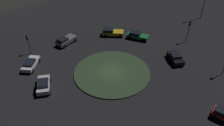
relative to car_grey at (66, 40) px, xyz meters
The scene contains 10 objects.
ground_plane 12.80m from the car_grey, 166.96° to the left, with size 120.53×120.53×0.00m, color black.
roundabout_island 12.80m from the car_grey, 166.96° to the left, with size 12.44×12.44×0.19m, color #2D4228.
car_grey is the anchor object (origin of this frame).
car_green 14.13m from the car_grey, 139.07° to the right, with size 4.44×2.50×1.44m.
car_silver 12.99m from the car_grey, 117.07° to the left, with size 3.99×4.08×1.47m.
car_black 20.77m from the car_grey, 163.72° to the right, with size 3.92×3.97×1.43m.
car_yellow 9.56m from the car_grey, 126.57° to the right, with size 4.58×3.62×1.49m.
car_white 8.86m from the car_grey, 90.64° to the left, with size 3.44×4.52×1.36m.
traffic_light_east 7.06m from the car_grey, 61.70° to the left, with size 0.38×0.34×3.73m.
traffic_light_southwest_near 23.73m from the car_grey, 145.30° to the right, with size 0.36×0.39×4.39m.
Camera 1 is at (-16.31, 25.53, 23.90)m, focal length 37.89 mm.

